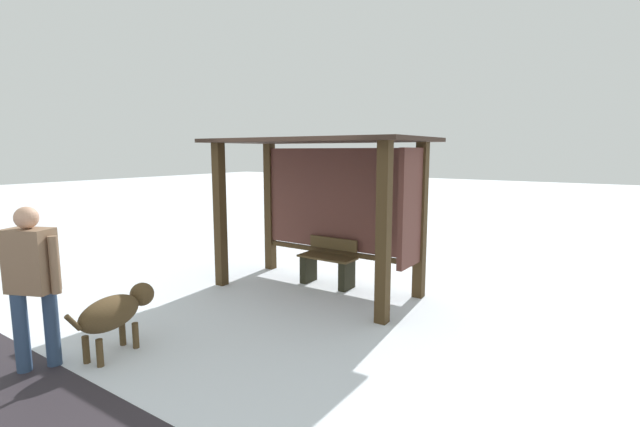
{
  "coord_description": "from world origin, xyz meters",
  "views": [
    {
      "loc": [
        3.92,
        -5.67,
        2.22
      ],
      "look_at": [
        0.06,
        0.02,
        1.25
      ],
      "focal_mm": 24.9,
      "sensor_mm": 36.0,
      "label": 1
    }
  ],
  "objects_px": {
    "bench_left_inside": "(328,265)",
    "person_walking": "(32,275)",
    "bus_shelter": "(331,185)",
    "dog": "(116,311)"
  },
  "relations": [
    {
      "from": "bench_left_inside",
      "to": "person_walking",
      "type": "relative_size",
      "value": 0.57
    },
    {
      "from": "bench_left_inside",
      "to": "dog",
      "type": "bearing_deg",
      "value": -99.42
    },
    {
      "from": "bus_shelter",
      "to": "person_walking",
      "type": "distance_m",
      "value": 4.16
    },
    {
      "from": "person_walking",
      "to": "dog",
      "type": "distance_m",
      "value": 0.9
    },
    {
      "from": "bus_shelter",
      "to": "bench_left_inside",
      "type": "xyz_separation_m",
      "value": [
        -0.13,
        0.1,
        -1.34
      ]
    },
    {
      "from": "bench_left_inside",
      "to": "person_walking",
      "type": "xyz_separation_m",
      "value": [
        -0.89,
        -4.07,
        0.65
      ]
    },
    {
      "from": "bench_left_inside",
      "to": "person_walking",
      "type": "distance_m",
      "value": 4.22
    },
    {
      "from": "bench_left_inside",
      "to": "dog",
      "type": "relative_size",
      "value": 0.86
    },
    {
      "from": "bus_shelter",
      "to": "bench_left_inside",
      "type": "relative_size",
      "value": 3.61
    },
    {
      "from": "person_walking",
      "to": "dog",
      "type": "relative_size",
      "value": 1.51
    }
  ]
}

